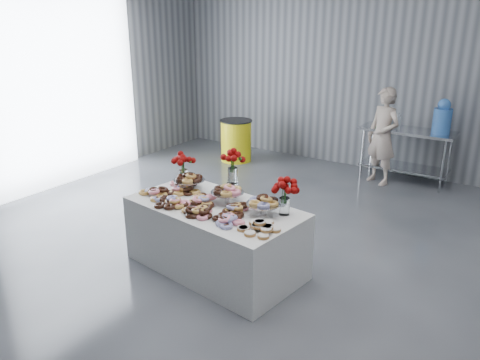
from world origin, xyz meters
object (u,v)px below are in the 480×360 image
Objects in this scene: display_table at (215,237)px; trash_barrel at (236,140)px; person at (383,136)px; prep_table at (406,146)px; water_jug at (442,118)px.

display_table is 4.11m from trash_barrel.
display_table is at bearing -74.44° from person.
person is (0.60, 3.81, 0.43)m from display_table.
water_jug is (0.50, -0.00, 0.53)m from prep_table.
prep_table is 0.47m from person.
trash_barrel is at bearing -169.10° from prep_table.
trash_barrel is (-3.03, -0.58, -0.22)m from prep_table.
prep_table is (0.92, 4.11, 0.24)m from display_table.
trash_barrel is (-2.12, 3.52, 0.03)m from display_table.
display_table is 3.43× the size of water_jug.
person reaches higher than prep_table.
trash_barrel is at bearing -170.62° from water_jug.
prep_table is 3.10m from trash_barrel.
prep_table is 0.94× the size of person.
water_jug reaches higher than display_table.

